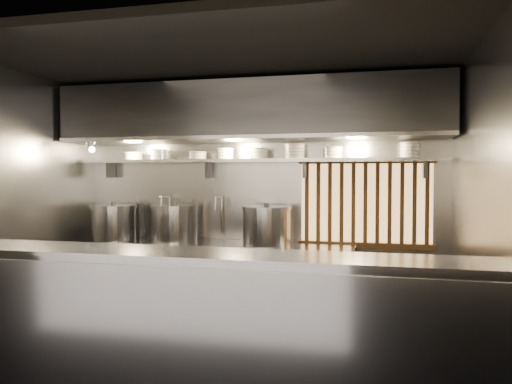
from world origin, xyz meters
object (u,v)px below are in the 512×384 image
at_px(heat_lamp, 91,145).
at_px(stock_pot_mid, 174,223).
at_px(stock_pot_right, 267,226).
at_px(stock_pot_left, 113,222).
at_px(pendant_bulb, 244,153).

relative_size(heat_lamp, stock_pot_mid, 0.45).
bearing_deg(heat_lamp, stock_pot_right, 6.91).
bearing_deg(stock_pot_left, heat_lamp, -120.84).
distance_m(heat_lamp, pendant_bulb, 1.83).
xyz_separation_m(pendant_bulb, stock_pot_mid, (-0.86, -0.04, -0.84)).
relative_size(stock_pot_left, stock_pot_mid, 0.94).
distance_m(stock_pot_left, stock_pot_right, 1.95).
distance_m(pendant_bulb, stock_pot_mid, 1.20).
bearing_deg(stock_pot_mid, heat_lamp, -161.54).
xyz_separation_m(stock_pot_left, stock_pot_right, (1.95, 0.01, 0.01)).
relative_size(heat_lamp, stock_pot_left, 0.47).
distance_m(heat_lamp, stock_pot_left, 0.99).
xyz_separation_m(stock_pot_left, stock_pot_mid, (0.79, 0.06, 0.00)).
relative_size(stock_pot_mid, stock_pot_right, 1.31).
distance_m(pendant_bulb, stock_pot_left, 1.86).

